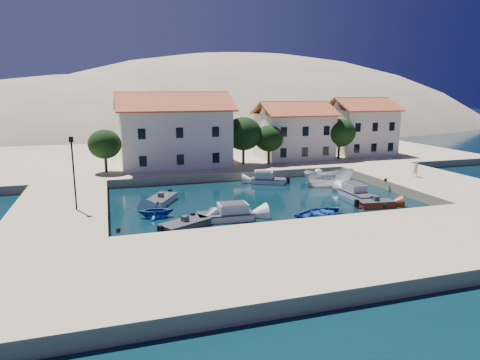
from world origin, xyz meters
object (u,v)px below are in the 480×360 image
object	(u,v)px
rowboat_south	(322,217)
pedestrian	(416,169)
building_right	(360,125)
building_mid	(294,130)
cabin_cruiser_east	(357,193)
lamppost	(73,166)
building_left	(174,128)
cabin_cruiser_south	(225,214)
boat_east	(328,186)

from	to	relation	value
rowboat_south	pedestrian	size ratio (longest dim) A/B	2.68
building_right	rowboat_south	size ratio (longest dim) A/B	1.86
building_mid	cabin_cruiser_east	bearing A→B (deg)	-95.97
lamppost	rowboat_south	xyz separation A→B (m)	(20.50, -5.32, -4.75)
building_left	pedestrian	size ratio (longest dim) A/B	7.75
building_mid	cabin_cruiser_south	distance (m)	30.29
building_right	lamppost	distance (m)	46.98
lamppost	rowboat_south	distance (m)	21.70
cabin_cruiser_south	cabin_cruiser_east	size ratio (longest dim) A/B	1.04
building_mid	rowboat_south	size ratio (longest dim) A/B	2.06
building_mid	building_right	size ratio (longest dim) A/B	1.11
cabin_cruiser_south	lamppost	bearing A→B (deg)	167.05
lamppost	pedestrian	size ratio (longest dim) A/B	3.28
building_left	pedestrian	distance (m)	30.91
lamppost	boat_east	bearing A→B (deg)	11.76
building_right	rowboat_south	xyz separation A→B (m)	(-21.00, -27.32, -5.47)
building_left	cabin_cruiser_east	bearing A→B (deg)	-51.83
building_mid	building_right	bearing A→B (deg)	4.76
building_mid	boat_east	size ratio (longest dim) A/B	1.81
building_left	cabin_cruiser_east	distance (m)	26.13
building_right	cabin_cruiser_east	bearing A→B (deg)	-122.74
cabin_cruiser_south	building_left	bearing A→B (deg)	94.28
building_left	building_right	size ratio (longest dim) A/B	1.56
lamppost	rowboat_south	world-z (taller)	lamppost
building_left	building_right	bearing A→B (deg)	3.81
cabin_cruiser_east	pedestrian	size ratio (longest dim) A/B	2.48
building_mid	boat_east	distance (m)	16.40
building_right	cabin_cruiser_east	size ratio (longest dim) A/B	2.01
boat_east	building_right	bearing A→B (deg)	-25.82
cabin_cruiser_east	building_left	bearing A→B (deg)	38.24
building_mid	cabin_cruiser_south	world-z (taller)	building_mid
cabin_cruiser_east	boat_east	world-z (taller)	cabin_cruiser_east
building_mid	lamppost	bearing A→B (deg)	-144.55
building_left	rowboat_south	size ratio (longest dim) A/B	2.89
cabin_cruiser_east	cabin_cruiser_south	bearing A→B (deg)	102.39
rowboat_south	lamppost	bearing A→B (deg)	55.29
building_right	lamppost	xyz separation A→B (m)	(-41.50, -22.00, -0.72)
lamppost	building_mid	bearing A→B (deg)	35.45
building_right	cabin_cruiser_east	xyz separation A→B (m)	(-14.21, -22.09, -5.00)
building_left	boat_east	world-z (taller)	building_left
lamppost	cabin_cruiser_east	world-z (taller)	lamppost
boat_east	pedestrian	world-z (taller)	pedestrian
building_right	pedestrian	bearing A→B (deg)	-102.88
cabin_cruiser_south	boat_east	size ratio (longest dim) A/B	0.84
cabin_cruiser_south	boat_east	distance (m)	17.44
building_left	rowboat_south	distance (m)	27.52
building_mid	boat_east	world-z (taller)	building_mid
rowboat_south	cabin_cruiser_east	xyz separation A→B (m)	(6.80, 5.23, 0.48)
cabin_cruiser_east	boat_east	bearing A→B (deg)	2.02
cabin_cruiser_east	pedestrian	bearing A→B (deg)	-70.81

